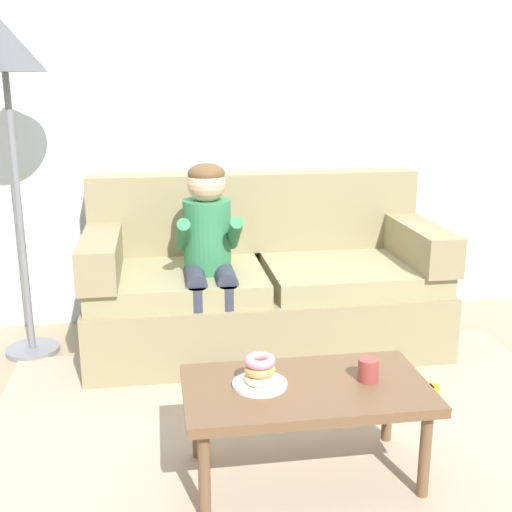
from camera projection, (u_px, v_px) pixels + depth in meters
ground at (290, 411)px, 3.07m from camera, size 10.00×10.00×0.00m
wall_back at (248, 100)px, 4.03m from camera, size 8.00×0.10×2.80m
area_rug at (301, 438)px, 2.83m from camera, size 2.79×2.08×0.01m
couch at (262, 286)px, 3.79m from camera, size 2.01×0.90×0.98m
coffee_table at (306, 396)px, 2.47m from camera, size 0.94×0.51×0.40m
person_child at (209, 245)px, 3.46m from camera, size 0.34×0.58×1.10m
plate at (260, 384)px, 2.45m from camera, size 0.21×0.21×0.01m
donut at (260, 378)px, 2.45m from camera, size 0.15×0.15×0.04m
donut_second at (260, 369)px, 2.44m from camera, size 0.17×0.17×0.04m
donut_third at (260, 361)px, 2.43m from camera, size 0.17×0.17×0.04m
mug at (368, 370)px, 2.49m from camera, size 0.08×0.08×0.09m
toy_controller at (417, 391)px, 3.21m from camera, size 0.23×0.09×0.05m
floor_lamp at (5, 70)px, 3.31m from camera, size 0.43×0.43×1.83m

